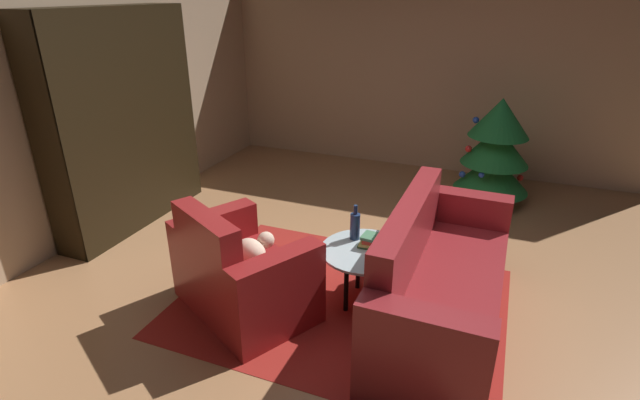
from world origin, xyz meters
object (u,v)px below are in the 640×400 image
(bottle_on_table, at_px, (355,226))
(decorated_tree, at_px, (496,150))
(bookshelf_unit, at_px, (132,119))
(couch_red, at_px, (439,284))
(book_stack_on_table, at_px, (374,242))
(armchair_red, at_px, (241,274))
(coffee_table, at_px, (366,255))

(bottle_on_table, relative_size, decorated_tree, 0.24)
(bookshelf_unit, bearing_deg, couch_red, -11.63)
(book_stack_on_table, bearing_deg, decorated_tree, 72.95)
(bookshelf_unit, xyz_separation_m, bottle_on_table, (2.52, -0.50, -0.49))
(book_stack_on_table, bearing_deg, bookshelf_unit, 167.85)
(bookshelf_unit, relative_size, armchair_red, 1.69)
(book_stack_on_table, bearing_deg, bottle_on_table, 155.58)
(couch_red, relative_size, bottle_on_table, 6.79)
(couch_red, bearing_deg, book_stack_on_table, 171.10)
(book_stack_on_table, distance_m, decorated_tree, 2.49)
(book_stack_on_table, height_order, bottle_on_table, bottle_on_table)
(bookshelf_unit, xyz_separation_m, book_stack_on_table, (2.70, -0.58, -0.55))
(bookshelf_unit, height_order, bottle_on_table, bookshelf_unit)
(couch_red, height_order, book_stack_on_table, couch_red)
(coffee_table, xyz_separation_m, bottle_on_table, (-0.13, 0.13, 0.16))
(armchair_red, xyz_separation_m, decorated_tree, (1.62, 2.87, 0.31))
(bookshelf_unit, bearing_deg, coffee_table, -13.45)
(armchair_red, height_order, bottle_on_table, armchair_red)
(coffee_table, xyz_separation_m, book_stack_on_table, (0.05, 0.05, 0.09))
(bookshelf_unit, distance_m, armchair_red, 2.24)
(bottle_on_table, bearing_deg, bookshelf_unit, 168.79)
(decorated_tree, bearing_deg, couch_red, -94.96)
(armchair_red, relative_size, couch_red, 0.65)
(bookshelf_unit, relative_size, bottle_on_table, 7.41)
(coffee_table, height_order, book_stack_on_table, book_stack_on_table)
(couch_red, bearing_deg, armchair_red, -163.71)
(armchair_red, xyz_separation_m, bottle_on_table, (0.71, 0.57, 0.27))
(decorated_tree, bearing_deg, bottle_on_table, -111.59)
(book_stack_on_table, xyz_separation_m, decorated_tree, (0.73, 2.38, 0.10))
(bookshelf_unit, distance_m, book_stack_on_table, 2.82)
(coffee_table, bearing_deg, couch_red, -2.81)
(coffee_table, height_order, bottle_on_table, bottle_on_table)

